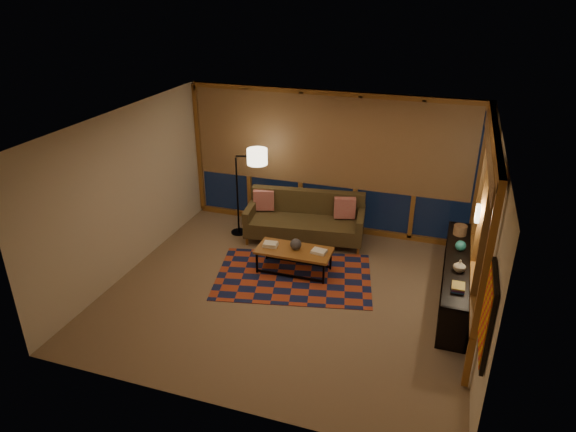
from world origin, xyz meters
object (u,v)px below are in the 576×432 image
(coffee_table, at_px, (294,261))
(sofa, at_px, (305,219))
(floor_lamp, at_px, (237,192))
(bookshelf, at_px, (456,279))

(coffee_table, bearing_deg, sofa, 97.37)
(coffee_table, relative_size, floor_lamp, 0.73)
(coffee_table, xyz_separation_m, floor_lamp, (-1.46, 1.05, 0.65))
(bookshelf, bearing_deg, coffee_table, -179.14)
(coffee_table, xyz_separation_m, bookshelf, (2.59, 0.04, 0.13))
(sofa, bearing_deg, coffee_table, -89.85)
(sofa, xyz_separation_m, bookshelf, (2.74, -1.10, -0.11))
(coffee_table, height_order, bookshelf, bookshelf)
(coffee_table, distance_m, floor_lamp, 1.91)
(sofa, relative_size, coffee_table, 1.72)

